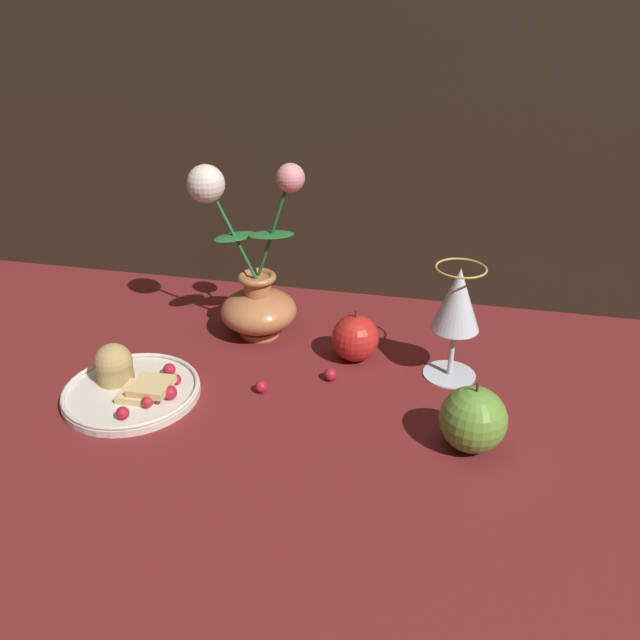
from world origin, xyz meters
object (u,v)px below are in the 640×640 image
object	(u,v)px
vase	(254,286)
apple_near_glass	(473,419)
plate_with_pastries	(129,384)
wine_glass	(457,304)
apple_beside_vase	(355,338)

from	to	relation	value
vase	apple_near_glass	size ratio (longest dim) A/B	2.99
vase	plate_with_pastries	xyz separation A→B (m)	(-0.12, -0.21, -0.07)
plate_with_pastries	apple_near_glass	bearing A→B (deg)	-1.83
vase	apple_near_glass	world-z (taller)	vase
vase	wine_glass	xyz separation A→B (m)	(0.32, -0.06, 0.03)
apple_beside_vase	apple_near_glass	distance (m)	0.25
vase	plate_with_pastries	distance (m)	0.25
plate_with_pastries	apple_beside_vase	distance (m)	0.34
apple_beside_vase	apple_near_glass	size ratio (longest dim) A/B	0.89
wine_glass	apple_near_glass	distance (m)	0.18
plate_with_pastries	wine_glass	bearing A→B (deg)	18.57
vase	apple_near_glass	distance (m)	0.42
plate_with_pastries	wine_glass	size ratio (longest dim) A/B	1.10
wine_glass	apple_near_glass	world-z (taller)	wine_glass
plate_with_pastries	vase	bearing A→B (deg)	59.91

